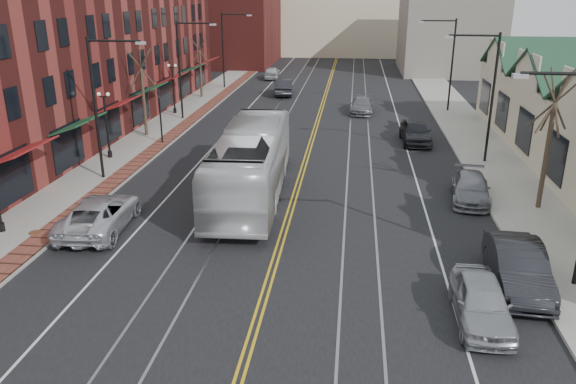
% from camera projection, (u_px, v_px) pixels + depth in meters
% --- Properties ---
extents(ground, '(160.00, 160.00, 0.00)m').
position_uv_depth(ground, '(244.00, 363.00, 16.88)').
color(ground, black).
rests_on(ground, ground).
extents(sidewalk_left, '(4.00, 120.00, 0.15)m').
position_uv_depth(sidewalk_left, '(122.00, 159.00, 36.83)').
color(sidewalk_left, gray).
rests_on(sidewalk_left, ground).
extents(sidewalk_right, '(4.00, 120.00, 0.15)m').
position_uv_depth(sidewalk_right, '(500.00, 172.00, 34.20)').
color(sidewalk_right, gray).
rests_on(sidewalk_right, ground).
extents(building_left, '(10.00, 50.00, 11.00)m').
position_uv_depth(building_left, '(62.00, 60.00, 42.27)').
color(building_left, maroon).
rests_on(building_left, ground).
extents(backdrop_left, '(14.00, 18.00, 14.00)m').
position_uv_depth(backdrop_left, '(226.00, 14.00, 81.54)').
color(backdrop_left, maroon).
rests_on(backdrop_left, ground).
extents(backdrop_mid, '(22.00, 14.00, 9.00)m').
position_uv_depth(backdrop_mid, '(339.00, 26.00, 94.64)').
color(backdrop_mid, beige).
rests_on(backdrop_mid, ground).
extents(backdrop_right, '(12.00, 16.00, 11.00)m').
position_uv_depth(backdrop_right, '(448.00, 29.00, 73.99)').
color(backdrop_right, slate).
rests_on(backdrop_right, ground).
extents(streetlight_l_1, '(3.33, 0.25, 8.00)m').
position_uv_depth(streetlight_l_1, '(101.00, 95.00, 31.30)').
color(streetlight_l_1, black).
rests_on(streetlight_l_1, sidewalk_left).
extents(streetlight_l_2, '(3.33, 0.25, 8.00)m').
position_uv_depth(streetlight_l_2, '(184.00, 60.00, 46.23)').
color(streetlight_l_2, black).
rests_on(streetlight_l_2, sidewalk_left).
extents(streetlight_l_3, '(3.33, 0.25, 8.00)m').
position_uv_depth(streetlight_l_3, '(227.00, 42.00, 61.15)').
color(streetlight_l_3, black).
rests_on(streetlight_l_3, sidewalk_left).
extents(streetlight_r_1, '(3.33, 0.25, 8.00)m').
position_uv_depth(streetlight_r_1, '(486.00, 85.00, 34.47)').
color(streetlight_r_1, black).
rests_on(streetlight_r_1, sidewalk_right).
extents(streetlight_r_2, '(3.33, 0.25, 8.00)m').
position_uv_depth(streetlight_r_2, '(448.00, 55.00, 49.40)').
color(streetlight_r_2, black).
rests_on(streetlight_r_2, sidewalk_right).
extents(lamppost_l_2, '(0.84, 0.28, 4.27)m').
position_uv_depth(lamppost_l_2, '(107.00, 127.00, 36.19)').
color(lamppost_l_2, black).
rests_on(lamppost_l_2, sidewalk_left).
extents(lamppost_l_3, '(0.84, 0.28, 4.27)m').
position_uv_depth(lamppost_l_3, '(174.00, 90.00, 49.25)').
color(lamppost_l_3, black).
rests_on(lamppost_l_3, sidewalk_left).
extents(tree_left_near, '(1.78, 1.37, 6.48)m').
position_uv_depth(tree_left_near, '(143.00, 90.00, 41.31)').
color(tree_left_near, '#382B21').
rests_on(tree_left_near, sidewalk_left).
extents(tree_left_far, '(1.66, 1.28, 6.02)m').
position_uv_depth(tree_left_far, '(200.00, 66.00, 56.31)').
color(tree_left_far, '#382B21').
rests_on(tree_left_far, sidewalk_left).
extents(tree_right_mid, '(1.90, 1.46, 6.93)m').
position_uv_depth(tree_right_mid, '(549.00, 138.00, 27.28)').
color(tree_right_mid, '#382B21').
rests_on(tree_right_mid, sidewalk_right).
extents(manhole_far, '(0.60, 0.60, 0.02)m').
position_uv_depth(manhole_far, '(35.00, 233.00, 25.52)').
color(manhole_far, '#592D19').
rests_on(manhole_far, sidewalk_left).
extents(traffic_signal, '(0.18, 0.15, 3.80)m').
position_uv_depth(traffic_signal, '(160.00, 112.00, 39.63)').
color(traffic_signal, black).
rests_on(traffic_signal, sidewalk_left).
extents(transit_bus, '(3.77, 13.61, 3.76)m').
position_uv_depth(transit_bus, '(251.00, 163.00, 29.85)').
color(transit_bus, silver).
rests_on(transit_bus, ground).
extents(parked_suv, '(3.02, 5.84, 1.57)m').
position_uv_depth(parked_suv, '(99.00, 214.00, 25.95)').
color(parked_suv, silver).
rests_on(parked_suv, ground).
extents(parked_car_a, '(1.83, 4.39, 1.49)m').
position_uv_depth(parked_car_a, '(481.00, 301.00, 18.82)').
color(parked_car_a, '#9EA0A5').
rests_on(parked_car_a, ground).
extents(parked_car_b, '(2.08, 5.25, 1.70)m').
position_uv_depth(parked_car_b, '(518.00, 267.00, 20.91)').
color(parked_car_b, black).
rests_on(parked_car_b, ground).
extents(parked_car_c, '(2.49, 4.89, 1.36)m').
position_uv_depth(parked_car_c, '(470.00, 188.00, 29.61)').
color(parked_car_c, slate).
rests_on(parked_car_c, ground).
extents(parked_car_d, '(2.14, 4.99, 1.68)m').
position_uv_depth(parked_car_d, '(415.00, 132.00, 40.59)').
color(parked_car_d, black).
rests_on(parked_car_d, ground).
extents(distant_car_left, '(2.27, 5.16, 1.65)m').
position_uv_depth(distant_car_left, '(284.00, 87.00, 58.76)').
color(distant_car_left, black).
rests_on(distant_car_left, ground).
extents(distant_car_right, '(2.15, 4.86, 1.39)m').
position_uv_depth(distant_car_right, '(362.00, 105.00, 50.38)').
color(distant_car_right, slate).
rests_on(distant_car_right, ground).
extents(distant_car_far, '(2.19, 4.67, 1.54)m').
position_uv_depth(distant_car_far, '(272.00, 73.00, 69.21)').
color(distant_car_far, '#B8BAC0').
rests_on(distant_car_far, ground).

